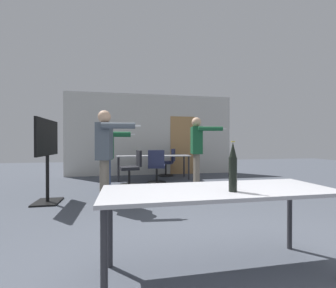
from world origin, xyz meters
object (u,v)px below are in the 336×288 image
office_chair_mid_tucked (132,169)px  tv_screen (47,151)px  person_center_tall (105,148)px  person_near_casual (197,145)px  person_right_polo (108,151)px  office_chair_far_left (168,163)px  beer_bottle (233,168)px  office_chair_near_pushed (157,168)px

office_chair_mid_tucked → tv_screen: bearing=122.8°
person_center_tall → person_near_casual: 2.41m
person_right_polo → office_chair_far_left: bearing=144.3°
office_chair_far_left → person_near_casual: bearing=-148.6°
person_center_tall → beer_bottle: bearing=32.1°
person_center_tall → office_chair_mid_tucked: bearing=169.7°
tv_screen → office_chair_far_left: (2.84, 2.86, -0.55)m
person_center_tall → office_chair_far_left: size_ratio=1.87×
person_right_polo → office_chair_mid_tucked: size_ratio=1.73×
person_center_tall → person_near_casual: (2.10, 1.18, 0.03)m
person_right_polo → office_chair_near_pushed: bearing=132.7°
tv_screen → person_center_tall: (1.08, -0.39, 0.06)m
person_right_polo → person_center_tall: bearing=4.0°
office_chair_far_left → office_chair_near_pushed: bearing=178.0°
beer_bottle → office_chair_far_left: bearing=84.6°
person_near_casual → office_chair_far_left: size_ratio=1.92×
person_right_polo → beer_bottle: person_right_polo is taller
office_chair_mid_tucked → beer_bottle: size_ratio=2.24×
tv_screen → beer_bottle: bearing=-141.1°
person_center_tall → office_chair_near_pushed: person_center_tall is taller
person_right_polo → tv_screen: bearing=-60.4°
tv_screen → office_chair_mid_tucked: (1.61, 1.44, -0.55)m
person_center_tall → person_near_casual: person_near_casual is taller
person_center_tall → office_chair_near_pushed: (1.20, 2.00, -0.60)m
tv_screen → office_chair_near_pushed: bearing=-54.8°
tv_screen → beer_bottle: tv_screen is taller
office_chair_near_pushed → office_chair_far_left: bearing=76.4°
tv_screen → office_chair_mid_tucked: 2.22m
person_right_polo → person_center_tall: size_ratio=0.93×
person_center_tall → beer_bottle: size_ratio=4.17×
office_chair_near_pushed → person_center_tall: bearing=-110.6°
person_right_polo → person_center_tall: 0.94m
beer_bottle → office_chair_mid_tucked: bearing=99.1°
office_chair_mid_tucked → beer_bottle: (0.69, -4.29, 0.50)m
person_near_casual → office_chair_far_left: person_near_casual is taller
person_right_polo → office_chair_near_pushed: 1.71m
tv_screen → person_center_tall: size_ratio=0.92×
office_chair_mid_tucked → beer_bottle: beer_bottle is taller
person_right_polo → office_chair_near_pushed: size_ratio=1.71×
office_chair_far_left → person_center_tall: bearing=173.6°
office_chair_near_pushed → beer_bottle: size_ratio=2.25×
office_chair_mid_tucked → office_chair_near_pushed: 0.70m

